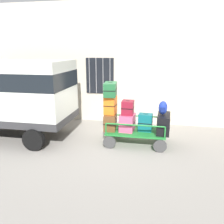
{
  "coord_description": "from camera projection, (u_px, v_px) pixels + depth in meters",
  "views": [
    {
      "loc": [
        1.34,
        -7.17,
        3.1
      ],
      "look_at": [
        -0.07,
        0.12,
        1.06
      ],
      "focal_mm": 36.83,
      "sensor_mm": 36.0,
      "label": 1
    }
  ],
  "objects": [
    {
      "name": "luggage_cart",
      "position": [
        136.0,
        133.0,
        7.73
      ],
      "size": [
        2.01,
        1.21,
        0.46
      ],
      "color": "#1E722D",
      "rests_on": "ground"
    },
    {
      "name": "backpack",
      "position": [
        163.0,
        108.0,
        7.32
      ],
      "size": [
        0.27,
        0.22,
        0.44
      ],
      "color": "navy",
      "rests_on": "suitcase_midright_bottom"
    },
    {
      "name": "van",
      "position": [
        9.0,
        91.0,
        8.09
      ],
      "size": [
        4.37,
        2.19,
        2.74
      ],
      "color": "silver",
      "rests_on": "ground"
    },
    {
      "name": "suitcase_center_bottom",
      "position": [
        145.0,
        122.0,
        7.61
      ],
      "size": [
        0.48,
        0.36,
        0.59
      ],
      "color": "#0F5960",
      "rests_on": "luggage_cart"
    },
    {
      "name": "suitcase_left_middle",
      "position": [
        110.0,
        105.0,
        7.67
      ],
      "size": [
        0.41,
        0.46,
        0.61
      ],
      "color": "orange",
      "rests_on": "suitcase_left_bottom"
    },
    {
      "name": "suitcase_midleft_bottom",
      "position": [
        127.0,
        122.0,
        7.66
      ],
      "size": [
        0.51,
        0.67,
        0.56
      ],
      "color": "#CC4C72",
      "rests_on": "luggage_cart"
    },
    {
      "name": "building_wall",
      "position": [
        125.0,
        64.0,
        9.6
      ],
      "size": [
        12.0,
        0.38,
        5.0
      ],
      "color": "#BCB29E",
      "rests_on": "ground"
    },
    {
      "name": "suitcase_left_bottom",
      "position": [
        111.0,
        121.0,
        7.84
      ],
      "size": [
        0.46,
        0.85,
        0.53
      ],
      "color": "brown",
      "rests_on": "luggage_cart"
    },
    {
      "name": "ground_plane",
      "position": [
        113.0,
        143.0,
        7.86
      ],
      "size": [
        40.0,
        40.0,
        0.0
      ],
      "primitive_type": "plane",
      "color": "gray"
    },
    {
      "name": "cart_railing",
      "position": [
        136.0,
        122.0,
        7.63
      ],
      "size": [
        1.89,
        1.07,
        0.38
      ],
      "color": "#1E722D",
      "rests_on": "luggage_cart"
    },
    {
      "name": "suitcase_midleft_middle",
      "position": [
        128.0,
        107.0,
        7.55
      ],
      "size": [
        0.39,
        0.43,
        0.46
      ],
      "color": "maroon",
      "rests_on": "suitcase_midleft_bottom"
    },
    {
      "name": "suitcase_left_top",
      "position": [
        110.0,
        89.0,
        7.53
      ],
      "size": [
        0.46,
        0.76,
        0.45
      ],
      "color": "#194C28",
      "rests_on": "suitcase_left_middle"
    },
    {
      "name": "suitcase_midright_bottom",
      "position": [
        163.0,
        123.0,
        7.47
      ],
      "size": [
        0.45,
        0.94,
        0.61
      ],
      "color": "black",
      "rests_on": "luggage_cart"
    }
  ]
}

